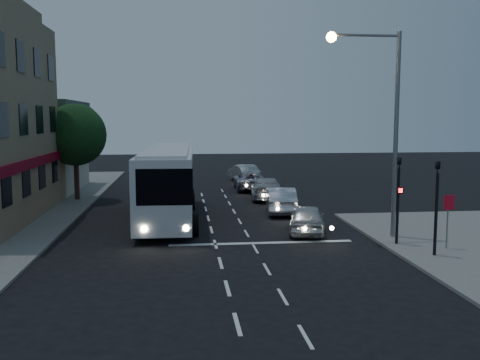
{
  "coord_description": "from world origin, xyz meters",
  "views": [
    {
      "loc": [
        -1.41,
        -20.47,
        5.41
      ],
      "look_at": [
        1.61,
        6.88,
        2.2
      ],
      "focal_mm": 40.0,
      "sensor_mm": 36.0,
      "label": 1
    }
  ],
  "objects": [
    {
      "name": "ground",
      "position": [
        0.0,
        0.0,
        0.0
      ],
      "size": [
        120.0,
        120.0,
        0.0
      ],
      "primitive_type": "plane",
      "color": "black"
    },
    {
      "name": "road_markings",
      "position": [
        1.29,
        3.31,
        0.0
      ],
      "size": [
        8.0,
        30.55,
        0.01
      ],
      "color": "silver",
      "rests_on": "ground"
    },
    {
      "name": "tour_bus",
      "position": [
        -2.13,
        8.04,
        2.06
      ],
      "size": [
        2.97,
        12.46,
        3.81
      ],
      "rotation": [
        0.0,
        0.0,
        -0.02
      ],
      "color": "silver",
      "rests_on": "ground"
    },
    {
      "name": "car_suv",
      "position": [
        4.45,
        3.8,
        0.68
      ],
      "size": [
        2.52,
        4.27,
        1.36
      ],
      "primitive_type": "imported",
      "rotation": [
        0.0,
        0.0,
        2.9
      ],
      "color": "silver",
      "rests_on": "ground"
    },
    {
      "name": "car_sedan_a",
      "position": [
        4.22,
        9.26,
        0.73
      ],
      "size": [
        2.06,
        4.61,
        1.47
      ],
      "primitive_type": "imported",
      "rotation": [
        0.0,
        0.0,
        3.03
      ],
      "color": "silver",
      "rests_on": "ground"
    },
    {
      "name": "car_sedan_b",
      "position": [
        4.22,
        14.47,
        0.72
      ],
      "size": [
        2.62,
        5.18,
        1.44
      ],
      "primitive_type": "imported",
      "rotation": [
        0.0,
        0.0,
        3.02
      ],
      "color": "#B4B4B4",
      "rests_on": "ground"
    },
    {
      "name": "car_sedan_c",
      "position": [
        3.75,
        19.25,
        0.7
      ],
      "size": [
        2.44,
        5.08,
        1.4
      ],
      "primitive_type": "imported",
      "rotation": [
        0.0,
        0.0,
        3.12
      ],
      "color": "#9796A1",
      "rests_on": "ground"
    },
    {
      "name": "car_extra",
      "position": [
        3.86,
        24.33,
        0.74
      ],
      "size": [
        2.44,
        4.71,
        1.48
      ],
      "primitive_type": "imported",
      "rotation": [
        0.0,
        0.0,
        3.35
      ],
      "color": "#BDBDBD",
      "rests_on": "ground"
    },
    {
      "name": "traffic_signal_main",
      "position": [
        7.6,
        0.78,
        2.42
      ],
      "size": [
        0.25,
        0.35,
        4.1
      ],
      "color": "black",
      "rests_on": "sidewalk_near"
    },
    {
      "name": "traffic_signal_side",
      "position": [
        8.3,
        -1.2,
        2.42
      ],
      "size": [
        0.18,
        0.15,
        4.1
      ],
      "color": "black",
      "rests_on": "sidewalk_near"
    },
    {
      "name": "regulatory_sign",
      "position": [
        9.3,
        -0.24,
        1.6
      ],
      "size": [
        0.45,
        0.12,
        2.2
      ],
      "color": "slate",
      "rests_on": "sidewalk_near"
    },
    {
      "name": "streetlight",
      "position": [
        7.34,
        2.2,
        5.73
      ],
      "size": [
        3.32,
        0.44,
        9.0
      ],
      "color": "slate",
      "rests_on": "sidewalk_near"
    },
    {
      "name": "low_building_north",
      "position": [
        -13.5,
        20.0,
        3.39
      ],
      "size": [
        9.4,
        9.4,
        6.5
      ],
      "color": "beige",
      "rests_on": "sidewalk_far"
    },
    {
      "name": "street_tree",
      "position": [
        -8.21,
        15.02,
        4.5
      ],
      "size": [
        4.0,
        4.0,
        6.2
      ],
      "color": "black",
      "rests_on": "sidewalk_far"
    }
  ]
}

